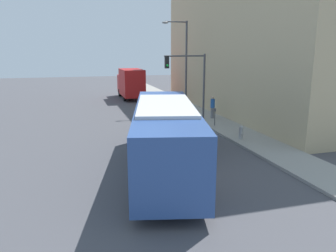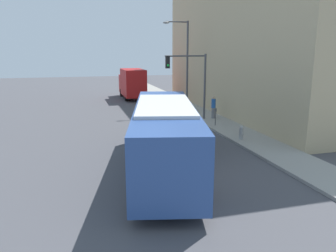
% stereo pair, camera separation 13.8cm
% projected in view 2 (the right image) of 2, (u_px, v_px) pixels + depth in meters
% --- Properties ---
extents(ground_plane, '(120.00, 120.00, 0.00)m').
position_uv_depth(ground_plane, '(184.00, 175.00, 14.51)').
color(ground_plane, '#47474C').
extents(sidewalk, '(2.56, 70.00, 0.14)m').
position_uv_depth(sidewalk, '(176.00, 102.00, 34.78)').
color(sidewalk, gray).
rests_on(sidewalk, ground_plane).
extents(building_facade, '(6.00, 24.90, 12.53)m').
position_uv_depth(building_facade, '(246.00, 40.00, 28.38)').
color(building_facade, tan).
rests_on(building_facade, ground_plane).
extents(city_bus, '(5.03, 11.15, 3.10)m').
position_uv_depth(city_bus, '(165.00, 132.00, 14.85)').
color(city_bus, '#2D4C8C').
rests_on(city_bus, ground_plane).
extents(delivery_truck, '(2.24, 6.68, 3.40)m').
position_uv_depth(delivery_truck, '(132.00, 83.00, 37.40)').
color(delivery_truck, '#B21919').
rests_on(delivery_truck, ground_plane).
extents(fire_hydrant, '(0.26, 0.35, 0.82)m').
position_uv_depth(fire_hydrant, '(241.00, 132.00, 19.82)').
color(fire_hydrant, '#999999').
rests_on(fire_hydrant, sidewalk).
extents(traffic_light_pole, '(3.28, 0.35, 5.02)m').
position_uv_depth(traffic_light_pole, '(191.00, 75.00, 24.91)').
color(traffic_light_pole, '#47474C').
rests_on(traffic_light_pole, sidewalk).
extents(parking_meter, '(0.14, 0.14, 1.24)m').
position_uv_depth(parking_meter, '(216.00, 114.00, 23.36)').
color(parking_meter, '#47474C').
rests_on(parking_meter, sidewalk).
extents(street_lamp, '(2.34, 0.28, 7.79)m').
position_uv_depth(street_lamp, '(184.00, 59.00, 29.17)').
color(street_lamp, '#47474C').
rests_on(street_lamp, sidewalk).
extents(pedestrian_near_corner, '(0.34, 0.34, 1.75)m').
position_uv_depth(pedestrian_near_corner, '(213.00, 107.00, 25.95)').
color(pedestrian_near_corner, slate).
rests_on(pedestrian_near_corner, sidewalk).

